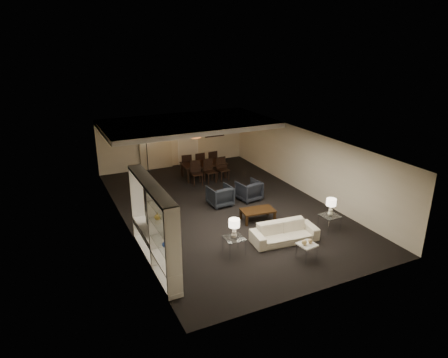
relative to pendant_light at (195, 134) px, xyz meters
name	(u,v)px	position (x,y,z in m)	size (l,w,h in m)	color
floor	(224,208)	(-0.30, -3.50, -1.92)	(11.00, 11.00, 0.00)	black
ceiling	(224,140)	(-0.30, -3.50, 0.58)	(7.00, 11.00, 0.02)	silver
wall_back	(173,140)	(-0.30, 2.00, -0.67)	(7.00, 0.02, 2.50)	beige
wall_front	(325,245)	(-0.30, -9.00, -0.67)	(7.00, 0.02, 2.50)	beige
wall_left	(124,191)	(-3.80, -3.50, -0.67)	(0.02, 11.00, 2.50)	beige
wall_right	(306,162)	(3.20, -3.50, -0.67)	(0.02, 11.00, 2.50)	beige
ceiling_soffit	(188,124)	(-0.30, 0.00, 0.48)	(7.00, 4.00, 0.20)	silver
curtains	(155,143)	(-1.20, 1.92, -0.72)	(1.50, 0.12, 2.40)	beige
door	(188,143)	(0.40, 1.97, -0.87)	(0.90, 0.05, 2.10)	silver
painting	(215,129)	(1.80, 1.96, -0.37)	(0.95, 0.04, 0.65)	#142D38
media_unit	(153,225)	(-3.61, -6.10, -0.74)	(0.38, 3.40, 2.35)	white
pendant_light	(195,134)	(0.00, 0.00, 0.00)	(0.52, 0.52, 0.24)	#D8591E
sofa	(284,233)	(0.26, -6.54, -1.63)	(2.00, 0.78, 0.59)	beige
coffee_table	(258,215)	(0.26, -4.94, -1.72)	(1.10, 0.64, 0.39)	black
armchair_left	(220,196)	(-0.34, -3.24, -1.55)	(0.80, 0.82, 0.75)	black
armchair_right	(249,190)	(0.86, -3.24, -1.55)	(0.80, 0.82, 0.75)	black
side_table_left	(234,246)	(-1.44, -6.54, -1.66)	(0.55, 0.55, 0.51)	silver
side_table_right	(329,223)	(1.96, -6.54, -1.66)	(0.55, 0.55, 0.51)	white
table_lamp_left	(234,229)	(-1.44, -6.54, -1.12)	(0.31, 0.31, 0.57)	beige
table_lamp_right	(331,207)	(1.96, -6.54, -1.12)	(0.31, 0.31, 0.57)	beige
marble_table	(306,251)	(0.26, -7.64, -1.69)	(0.46, 0.46, 0.46)	white
gold_gourd_a	(304,242)	(0.16, -7.64, -1.39)	(0.15, 0.15, 0.15)	tan
gold_gourd_b	(310,241)	(0.36, -7.64, -1.40)	(0.13, 0.13, 0.13)	tan
television	(148,221)	(-3.58, -5.50, -0.88)	(0.13, 1.01, 0.58)	black
vase_blue	(165,244)	(-3.61, -7.12, -0.78)	(0.16, 0.16, 0.17)	#23429B
vase_amber	(158,216)	(-3.61, -6.61, -0.27)	(0.17, 0.17, 0.18)	gold
floor_speaker	(152,217)	(-3.15, -4.21, -1.40)	(0.11, 0.11, 1.05)	black
dining_table	(204,170)	(0.31, -0.23, -1.59)	(1.90, 1.06, 0.67)	black
chair_nl	(197,173)	(-0.29, -0.88, -1.43)	(0.46, 0.46, 0.99)	black
chair_nm	(210,171)	(0.31, -0.88, -1.43)	(0.46, 0.46, 0.99)	black
chair_nr	(223,169)	(0.91, -0.88, -1.43)	(0.46, 0.46, 0.99)	black
chair_fl	(186,165)	(-0.29, 0.42, -1.43)	(0.46, 0.46, 0.99)	black
chair_fm	(199,163)	(0.31, 0.42, -1.43)	(0.46, 0.46, 0.99)	black
chair_fr	(211,161)	(0.91, 0.42, -1.43)	(0.46, 0.46, 0.99)	black
floor_lamp	(147,154)	(-1.67, 1.70, -1.11)	(0.24, 0.24, 1.63)	black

